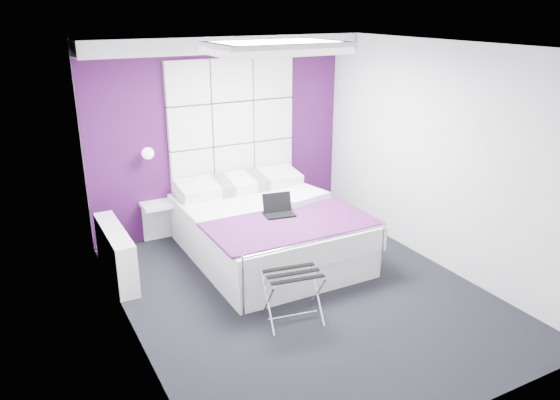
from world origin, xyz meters
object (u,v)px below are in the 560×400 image
radiator (116,253)px  laptop (277,209)px  luggage_rack (293,297)px  wall_lamp (147,153)px  bed (268,230)px  nightstand (159,205)px

radiator → laptop: bearing=-17.5°
luggage_rack → radiator: bearing=136.6°
wall_lamp → luggage_rack: (0.68, -2.51, -0.96)m
laptop → luggage_rack: bearing=-102.0°
radiator → laptop: (1.78, -0.56, 0.40)m
bed → laptop: bearing=-91.5°
radiator → luggage_rack: 2.19m
bed → luggage_rack: bearing=-107.7°
nightstand → luggage_rack: size_ratio=0.80×
luggage_rack → laptop: 1.34m
nightstand → luggage_rack: nightstand is taller
radiator → bed: 1.81m
bed → nightstand: bed is taller
bed → laptop: (-0.01, -0.27, 0.37)m
wall_lamp → nightstand: wall_lamp is taller
radiator → laptop: 1.91m
radiator → luggage_rack: bearing=-52.9°
bed → luggage_rack: bed is taller
radiator → nightstand: size_ratio=2.81×
luggage_rack → laptop: (0.46, 1.19, 0.44)m
radiator → bed: size_ratio=0.53×
radiator → laptop: laptop is taller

